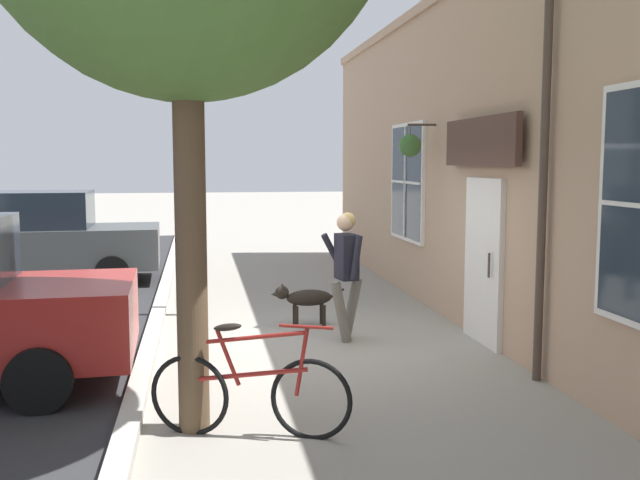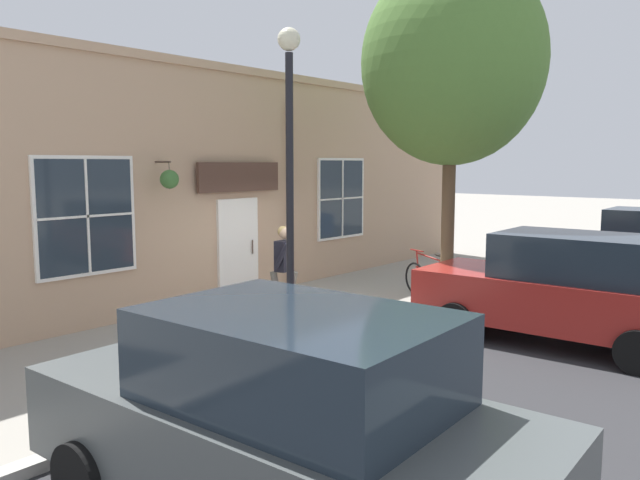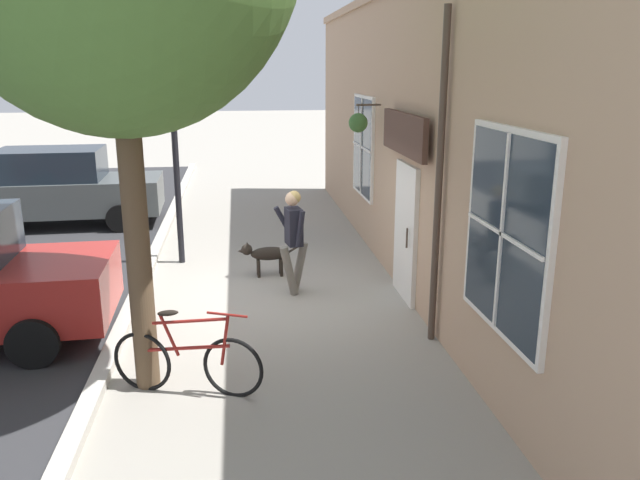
# 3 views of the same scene
# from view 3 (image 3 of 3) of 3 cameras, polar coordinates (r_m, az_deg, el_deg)

# --- Properties ---
(ground_plane) EXTENTS (90.00, 90.00, 0.00)m
(ground_plane) POSITION_cam_3_polar(r_m,az_deg,el_deg) (9.78, -5.00, -5.45)
(ground_plane) COLOR gray
(storefront_facade) EXTENTS (0.95, 18.00, 4.82)m
(storefront_facade) POSITION_cam_3_polar(r_m,az_deg,el_deg) (9.57, 8.96, 8.88)
(storefront_facade) COLOR tan
(storefront_facade) RESTS_ON ground_plane
(pedestrian_walking) EXTENTS (0.55, 0.55, 1.67)m
(pedestrian_walking) POSITION_cam_3_polar(r_m,az_deg,el_deg) (9.75, -2.43, 0.68)
(pedestrian_walking) COLOR #6B665B
(pedestrian_walking) RESTS_ON ground_plane
(dog_on_leash) EXTENTS (1.06, 0.28, 0.61)m
(dog_on_leash) POSITION_cam_3_polar(r_m,az_deg,el_deg) (10.75, -4.98, -1.27)
(dog_on_leash) COLOR black
(dog_on_leash) RESTS_ON ground_plane
(leaning_bicycle) EXTENTS (1.67, 0.59, 1.00)m
(leaning_bicycle) POSITION_cam_3_polar(r_m,az_deg,el_deg) (7.11, -12.04, -10.75)
(leaning_bicycle) COLOR black
(leaning_bicycle) RESTS_ON ground_plane
(parked_car_nearest_curb) EXTENTS (4.36, 2.06, 1.75)m
(parked_car_nearest_curb) POSITION_cam_3_polar(r_m,az_deg,el_deg) (15.29, -22.67, 4.47)
(parked_car_nearest_curb) COLOR #474C4C
(parked_car_nearest_curb) RESTS_ON ground_plane
(street_lamp) EXTENTS (0.32, 0.32, 4.70)m
(street_lamp) POSITION_cam_3_polar(r_m,az_deg,el_deg) (11.34, -13.41, 13.06)
(street_lamp) COLOR black
(street_lamp) RESTS_ON ground_plane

